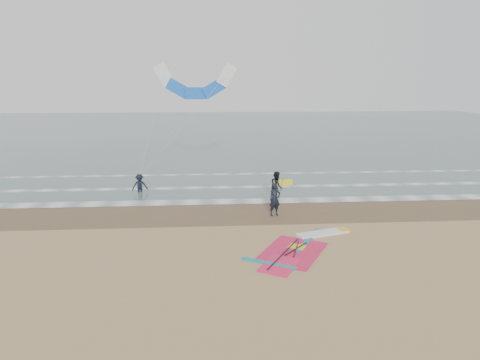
{
  "coord_description": "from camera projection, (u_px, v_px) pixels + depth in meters",
  "views": [
    {
      "loc": [
        -2.91,
        -18.44,
        7.71
      ],
      "look_at": [
        -1.28,
        5.0,
        2.2
      ],
      "focal_mm": 32.0,
      "sensor_mm": 36.0,
      "label": 1
    }
  ],
  "objects": [
    {
      "name": "person_walking",
      "position": [
        277.0,
        186.0,
        27.75
      ],
      "size": [
        0.78,
        0.98,
        1.96
      ],
      "primitive_type": "imported",
      "rotation": [
        0.0,
        0.0,
        1.53
      ],
      "color": "black",
      "rests_on": "ground"
    },
    {
      "name": "sea_water",
      "position": [
        229.0,
        131.0,
        66.48
      ],
      "size": [
        120.0,
        80.0,
        0.02
      ],
      "primitive_type": "cube",
      "color": "#47605E",
      "rests_on": "ground"
    },
    {
      "name": "person_wading",
      "position": [
        140.0,
        181.0,
        29.83
      ],
      "size": [
        1.2,
        0.85,
        1.68
      ],
      "primitive_type": "imported",
      "rotation": [
        0.0,
        0.0,
        0.23
      ],
      "color": "black",
      "rests_on": "ground"
    },
    {
      "name": "held_pole",
      "position": [
        280.0,
        192.0,
        24.63
      ],
      "size": [
        0.17,
        0.86,
        1.82
      ],
      "color": "black",
      "rests_on": "ground"
    },
    {
      "name": "carried_kiteboard",
      "position": [
        283.0,
        183.0,
        27.62
      ],
      "size": [
        1.3,
        0.51,
        0.39
      ],
      "color": "yellow",
      "rests_on": "ground"
    },
    {
      "name": "ground",
      "position": [
        275.0,
        250.0,
        19.86
      ],
      "size": [
        120.0,
        120.0,
        0.0
      ],
      "primitive_type": "plane",
      "color": "tan",
      "rests_on": "ground"
    },
    {
      "name": "surf_kite",
      "position": [
        196.0,
        84.0,
        31.55
      ],
      "size": [
        7.07,
        3.19,
        7.9
      ],
      "color": "white",
      "rests_on": "ground"
    },
    {
      "name": "person_standing",
      "position": [
        275.0,
        199.0,
        24.72
      ],
      "size": [
        0.83,
        0.7,
        1.95
      ],
      "primitive_type": "imported",
      "rotation": [
        0.0,
        0.0,
        0.39
      ],
      "color": "black",
      "rests_on": "ground"
    },
    {
      "name": "windsurf_rig",
      "position": [
        302.0,
        247.0,
        20.18
      ],
      "size": [
        5.89,
        5.58,
        0.14
      ],
      "color": "white",
      "rests_on": "ground"
    },
    {
      "name": "foam_waterline",
      "position": [
        253.0,
        192.0,
        30.0
      ],
      "size": [
        120.0,
        9.15,
        0.02
      ],
      "color": "white",
      "rests_on": "ground"
    },
    {
      "name": "wet_sand_band",
      "position": [
        260.0,
        211.0,
        25.69
      ],
      "size": [
        120.0,
        5.0,
        0.01
      ],
      "primitive_type": "cube",
      "color": "brown",
      "rests_on": "ground"
    }
  ]
}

